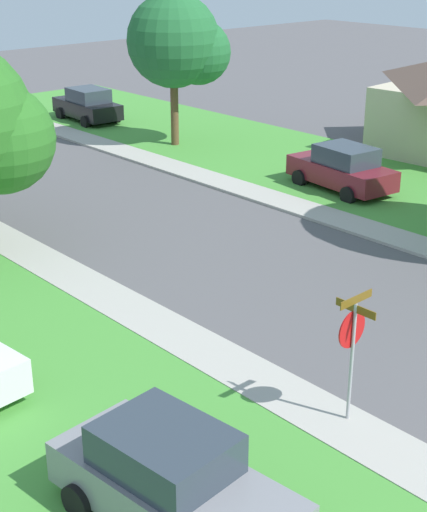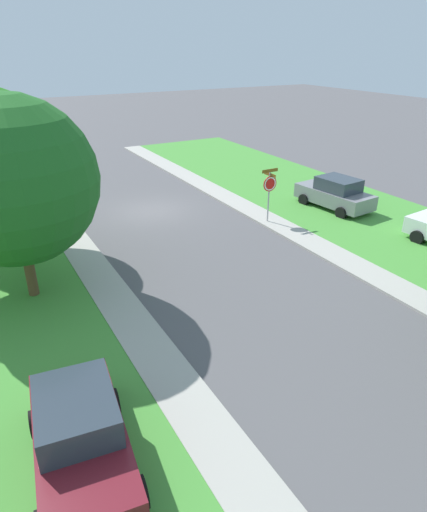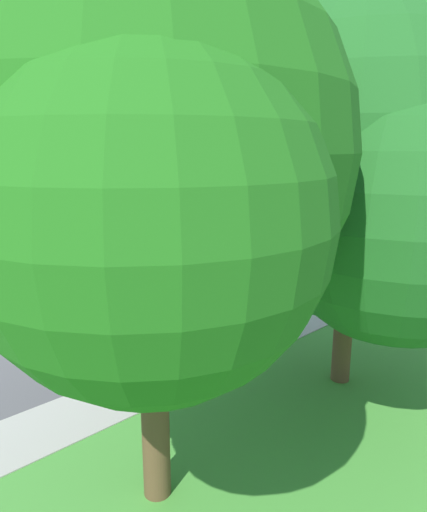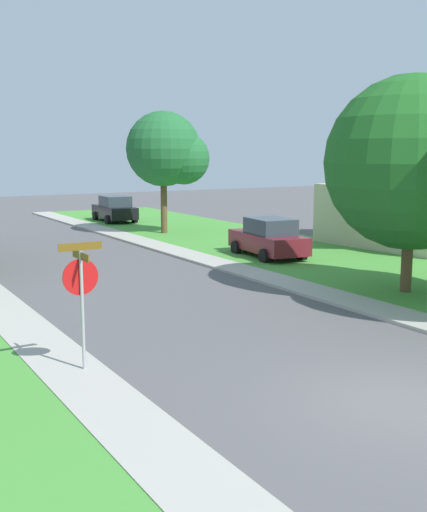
% 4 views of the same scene
% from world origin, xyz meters
% --- Properties ---
extents(sidewalk_east, '(1.40, 56.00, 0.10)m').
position_xyz_m(sidewalk_east, '(4.70, 12.00, 0.05)').
color(sidewalk_east, '#ADA89E').
rests_on(sidewalk_east, ground).
extents(sidewalk_west, '(1.40, 56.00, 0.10)m').
position_xyz_m(sidewalk_west, '(-4.70, 12.00, 0.05)').
color(sidewalk_west, '#ADA89E').
rests_on(sidewalk_west, ground).
extents(lawn_west, '(8.00, 56.00, 0.08)m').
position_xyz_m(lawn_west, '(-9.40, 12.00, 0.04)').
color(lawn_west, '#479338').
rests_on(lawn_west, ground).
extents(stop_sign_far_corner, '(0.92, 0.92, 2.77)m').
position_xyz_m(stop_sign_far_corner, '(-4.45, 4.58, 1.89)').
color(stop_sign_far_corner, '#9E9EA3').
rests_on(stop_sign_far_corner, ground).
extents(car_red_near_corner, '(2.20, 4.38, 1.76)m').
position_xyz_m(car_red_near_corner, '(-9.75, 33.25, 0.87)').
color(car_red_near_corner, red).
rests_on(car_red_near_corner, ground).
extents(car_white_far_down_street, '(2.35, 4.45, 1.76)m').
position_xyz_m(car_white_far_down_street, '(-9.85, 11.32, 0.87)').
color(car_white_far_down_street, white).
rests_on(car_white_far_down_street, ground).
extents(tree_across_right, '(4.92, 4.58, 6.80)m').
position_xyz_m(tree_across_right, '(7.37, 1.77, 4.36)').
color(tree_across_right, brown).
rests_on(tree_across_right, ground).
extents(tree_corner_large, '(5.96, 5.54, 7.02)m').
position_xyz_m(tree_corner_large, '(7.45, 6.20, 4.07)').
color(tree_corner_large, brown).
rests_on(tree_corner_large, ground).
extents(tree_sidewalk_mid, '(4.89, 4.54, 6.40)m').
position_xyz_m(tree_sidewalk_mid, '(-5.79, 17.54, 3.98)').
color(tree_sidewalk_mid, brown).
rests_on(tree_sidewalk_mid, ground).
extents(tree_across_left, '(5.94, 5.53, 8.00)m').
position_xyz_m(tree_across_left, '(-6.18, 22.23, 5.06)').
color(tree_across_left, brown).
rests_on(tree_across_left, ground).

